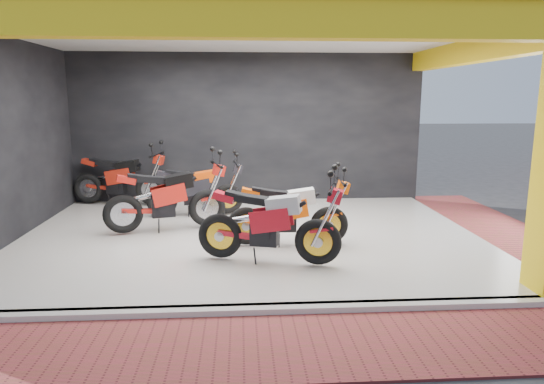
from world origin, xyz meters
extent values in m
plane|color=#2D2D30|center=(0.00, 0.00, 0.00)|extent=(80.00, 80.00, 0.00)
cube|color=silver|center=(0.00, 2.00, 0.05)|extent=(8.00, 6.00, 0.10)
cube|color=beige|center=(0.00, 2.00, 3.60)|extent=(8.40, 6.40, 0.20)
cube|color=black|center=(0.00, 5.10, 1.75)|extent=(8.20, 0.20, 3.50)
cube|color=black|center=(-4.10, 2.00, 1.75)|extent=(0.20, 6.20, 3.50)
cube|color=yellow|center=(0.00, -1.00, 3.30)|extent=(8.40, 0.30, 0.40)
cube|color=yellow|center=(4.00, 2.00, 3.30)|extent=(0.30, 6.40, 0.40)
cube|color=silver|center=(0.00, -1.02, 0.05)|extent=(8.00, 0.20, 0.10)
cube|color=maroon|center=(0.00, -1.80, 0.01)|extent=(9.00, 1.40, 0.03)
cube|color=maroon|center=(4.80, 2.00, 0.01)|extent=(1.40, 7.00, 0.03)
camera|label=1|loc=(-0.15, -6.31, 2.49)|focal=32.00mm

